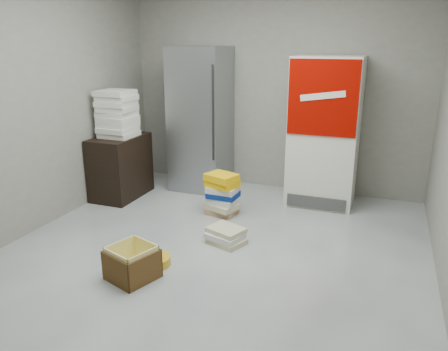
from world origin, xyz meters
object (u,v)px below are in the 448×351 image
wood_shelf (121,167)px  cardboard_box (132,265)px  coke_cooler (325,132)px  steel_fridge (201,120)px  phonebook_stack_main (222,194)px

wood_shelf → cardboard_box: wood_shelf is taller
coke_cooler → wood_shelf: size_ratio=2.25×
steel_fridge → phonebook_stack_main: bearing=-53.5°
cardboard_box → coke_cooler: bearing=83.6°
cardboard_box → steel_fridge: bearing=119.5°
steel_fridge → coke_cooler: size_ratio=1.06×
steel_fridge → coke_cooler: 1.65m
steel_fridge → phonebook_stack_main: (0.64, -0.86, -0.70)m
steel_fridge → cardboard_box: (0.43, -2.49, -0.83)m
coke_cooler → phonebook_stack_main: bearing=-139.9°
coke_cooler → wood_shelf: (-2.48, -0.72, -0.50)m
phonebook_stack_main → coke_cooler: bearing=51.2°
phonebook_stack_main → cardboard_box: bearing=-86.0°
coke_cooler → phonebook_stack_main: size_ratio=3.60×
coke_cooler → cardboard_box: coke_cooler is taller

